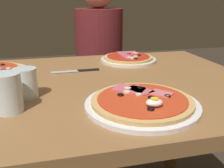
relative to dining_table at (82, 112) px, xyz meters
The scene contains 7 objects.
dining_table is the anchor object (origin of this frame).
pizza_foreground 0.31m from the dining_table, 59.99° to the right, with size 0.32×0.32×0.05m.
pizza_across_right 0.40m from the dining_table, 46.70° to the left, with size 0.26×0.26×0.03m.
water_glass_near 0.32m from the dining_table, 138.12° to the right, with size 0.07×0.07×0.10m.
water_glass_far 0.25m from the dining_table, 151.46° to the right, with size 0.07×0.07×0.09m.
knife 0.19m from the dining_table, 86.08° to the left, with size 0.20×0.02×0.01m.
diner_person 0.86m from the dining_table, 74.92° to the left, with size 0.32×0.32×1.18m.
Camera 1 is at (-0.09, -0.84, 1.04)m, focal length 40.19 mm.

